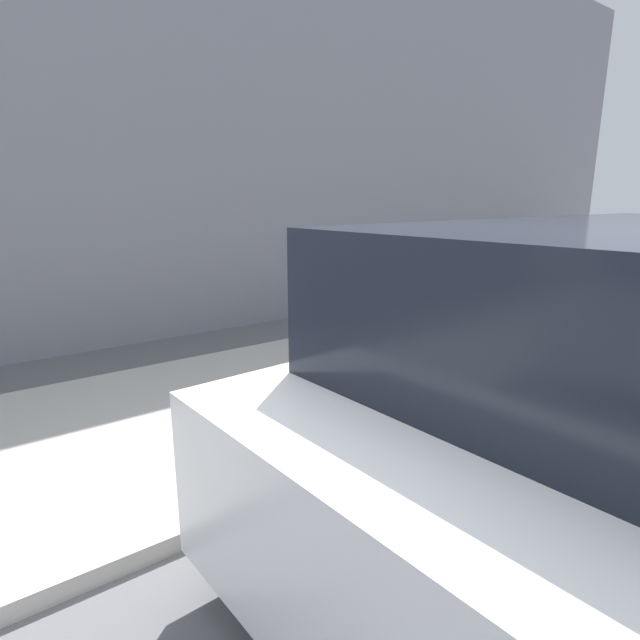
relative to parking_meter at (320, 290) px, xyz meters
The scene contains 4 objects.
ground_plane 1.77m from the parking_meter, 116.55° to the right, with size 60.00×60.00×0.00m, color slate.
sidewalk 1.66m from the parking_meter, 118.92° to the left, with size 24.00×2.80×0.11m.
building_facade 4.32m from the parking_meter, 98.49° to the left, with size 24.00×0.30×6.10m.
parking_meter is the anchor object (origin of this frame).
Camera 1 is at (-1.36, -1.43, 1.79)m, focal length 28.00 mm.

